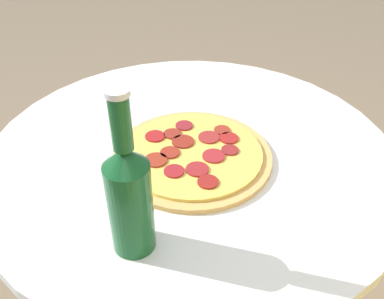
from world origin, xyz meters
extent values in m
cylinder|color=silver|center=(0.00, 0.00, 0.34)|extent=(0.10, 0.10, 0.65)
cylinder|color=silver|center=(0.00, 0.00, 0.68)|extent=(0.81, 0.81, 0.02)
cylinder|color=tan|center=(0.02, 0.02, 0.70)|extent=(0.31, 0.31, 0.01)
cylinder|color=#E0BC4C|center=(0.02, 0.02, 0.70)|extent=(0.27, 0.27, 0.01)
cylinder|color=maroon|center=(0.04, -0.06, 0.71)|extent=(0.04, 0.04, 0.00)
cylinder|color=maroon|center=(0.01, -0.01, 0.71)|extent=(0.04, 0.04, 0.00)
cylinder|color=maroon|center=(-0.04, 0.07, 0.71)|extent=(0.03, 0.03, 0.00)
cylinder|color=maroon|center=(0.00, 0.06, 0.71)|extent=(0.04, 0.04, 0.00)
cylinder|color=maroon|center=(-0.06, 0.04, 0.71)|extent=(0.04, 0.04, 0.00)
cylinder|color=maroon|center=(-0.03, -0.05, 0.71)|extent=(0.04, 0.04, 0.00)
cylinder|color=maroon|center=(0.06, 0.11, 0.71)|extent=(0.04, 0.04, 0.00)
cylinder|color=maroon|center=(-0.07, 0.01, 0.71)|extent=(0.03, 0.03, 0.00)
cylinder|color=maroon|center=(0.09, 0.00, 0.71)|extent=(0.04, 0.04, 0.00)
cylinder|color=maroon|center=(0.05, 0.00, 0.71)|extent=(0.04, 0.04, 0.00)
cylinder|color=maroon|center=(0.08, 0.05, 0.71)|extent=(0.04, 0.04, 0.00)
cylinder|color=maroon|center=(-0.04, 0.01, 0.71)|extent=(0.04, 0.04, 0.00)
cylinder|color=maroon|center=(0.01, -0.04, 0.71)|extent=(0.04, 0.04, 0.00)
cylinder|color=maroon|center=(0.05, 0.07, 0.71)|extent=(0.04, 0.04, 0.00)
cylinder|color=#144C23|center=(0.23, 0.12, 0.77)|extent=(0.06, 0.06, 0.15)
cone|color=#144C23|center=(0.23, 0.12, 0.86)|extent=(0.06, 0.06, 0.03)
cylinder|color=#144C23|center=(0.23, 0.12, 0.91)|extent=(0.03, 0.03, 0.08)
cylinder|color=silver|center=(0.23, 0.12, 0.95)|extent=(0.03, 0.03, 0.01)
camera|label=1|loc=(0.45, 0.50, 1.20)|focal=40.00mm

